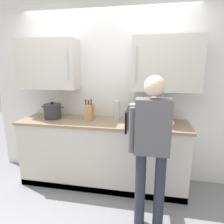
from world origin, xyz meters
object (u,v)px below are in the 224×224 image
object	(u,v)px
person_figure	(152,142)
thermos_flask	(117,111)
microwave_oven	(148,113)
knife_block	(89,112)
stock_pot	(53,111)

from	to	relation	value
person_figure	thermos_flask	bearing A→B (deg)	122.44
microwave_oven	knife_block	world-z (taller)	knife_block
knife_block	stock_pot	world-z (taller)	knife_block
microwave_oven	knife_block	distance (m)	0.83
stock_pot	microwave_oven	bearing A→B (deg)	0.43
thermos_flask	person_figure	xyz separation A→B (m)	(0.47, -0.74, -0.13)
microwave_oven	person_figure	bearing A→B (deg)	-86.27
stock_pot	person_figure	world-z (taller)	person_figure
person_figure	stock_pot	bearing A→B (deg)	153.62
microwave_oven	person_figure	world-z (taller)	person_figure
knife_block	person_figure	distance (m)	1.14
person_figure	knife_block	bearing A→B (deg)	140.07
knife_block	person_figure	xyz separation A→B (m)	(0.87, -0.73, -0.10)
stock_pot	person_figure	bearing A→B (deg)	-26.38
knife_block	thermos_flask	xyz separation A→B (m)	(0.40, 0.01, 0.03)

